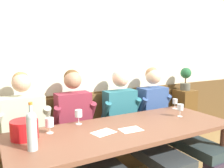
{
  "coord_description": "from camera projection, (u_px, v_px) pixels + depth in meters",
  "views": [
    {
      "loc": [
        -1.17,
        -1.72,
        1.53
      ],
      "look_at": [
        0.03,
        0.45,
        1.15
      ],
      "focal_mm": 37.27,
      "sensor_mm": 36.0,
      "label": 1
    }
  ],
  "objects": [
    {
      "name": "person_center_left_seat",
      "position": [
        168.0,
        119.0,
        3.01
      ],
      "size": [
        0.49,
        1.28,
        1.27
      ],
      "color": "#332736",
      "rests_on": "ground"
    },
    {
      "name": "wall_bench",
      "position": [
        96.0,
        148.0,
        2.95
      ],
      "size": [
        2.51,
        0.42,
        0.94
      ],
      "color": "brown",
      "rests_on": "ground"
    },
    {
      "name": "person_right_seat",
      "position": [
        30.0,
        148.0,
        2.17
      ],
      "size": [
        0.54,
        1.26,
        1.29
      ],
      "color": "#342C2F",
      "rests_on": "ground"
    },
    {
      "name": "wine_glass_mid_right",
      "position": [
        78.0,
        114.0,
        2.38
      ],
      "size": [
        0.08,
        0.08,
        0.15
      ],
      "color": "silver",
      "rests_on": "dining_table"
    },
    {
      "name": "person_left_seat",
      "position": [
        136.0,
        127.0,
        2.73
      ],
      "size": [
        0.53,
        1.27,
        1.27
      ],
      "color": "#333732",
      "rests_on": "ground"
    },
    {
      "name": "room_wall_back",
      "position": [
        86.0,
        59.0,
        3.01
      ],
      "size": [
        6.8,
        0.08,
        2.8
      ],
      "primitive_type": "cube",
      "color": "beige",
      "rests_on": "ground"
    },
    {
      "name": "wine_glass_center_rear",
      "position": [
        180.0,
        107.0,
        2.65
      ],
      "size": [
        0.07,
        0.07,
        0.15
      ],
      "color": "silver",
      "rests_on": "dining_table"
    },
    {
      "name": "tasting_sheet_left_guest",
      "position": [
        131.0,
        130.0,
        2.23
      ],
      "size": [
        0.22,
        0.16,
        0.0
      ],
      "primitive_type": "cube",
      "rotation": [
        0.0,
        0.0,
        -0.05
      ],
      "color": "white",
      "rests_on": "dining_table"
    },
    {
      "name": "dining_table",
      "position": [
        125.0,
        136.0,
        2.29
      ],
      "size": [
        2.21,
        0.84,
        0.76
      ],
      "color": "brown",
      "rests_on": "ground"
    },
    {
      "name": "ice_bucket",
      "position": [
        24.0,
        130.0,
        2.0
      ],
      "size": [
        0.23,
        0.23,
        0.16
      ],
      "primitive_type": "cylinder",
      "color": "red",
      "rests_on": "dining_table"
    },
    {
      "name": "wine_glass_left_end",
      "position": [
        50.0,
        123.0,
        2.13
      ],
      "size": [
        0.08,
        0.08,
        0.14
      ],
      "color": "silver",
      "rests_on": "dining_table"
    },
    {
      "name": "corner_pedestal",
      "position": [
        184.0,
        117.0,
        3.69
      ],
      "size": [
        0.28,
        0.28,
        0.89
      ],
      "primitive_type": "cube",
      "color": "brown",
      "rests_on": "ground"
    },
    {
      "name": "wine_glass_mid_left",
      "position": [
        175.0,
        102.0,
        3.0
      ],
      "size": [
        0.07,
        0.07,
        0.13
      ],
      "color": "silver",
      "rests_on": "dining_table"
    },
    {
      "name": "potted_plant",
      "position": [
        186.0,
        78.0,
        3.6
      ],
      "size": [
        0.16,
        0.16,
        0.35
      ],
      "color": "#545345",
      "rests_on": "corner_pedestal"
    },
    {
      "name": "person_center_right_seat",
      "position": [
        85.0,
        135.0,
        2.44
      ],
      "size": [
        0.5,
        1.27,
        1.29
      ],
      "color": "#2B273B",
      "rests_on": "ground"
    },
    {
      "name": "wine_bottle_clear_water",
      "position": [
        32.0,
        129.0,
        1.76
      ],
      "size": [
        0.08,
        0.08,
        0.38
      ],
      "color": "#B1C5C6",
      "rests_on": "dining_table"
    },
    {
      "name": "tasting_sheet_right_guest",
      "position": [
        104.0,
        132.0,
        2.15
      ],
      "size": [
        0.24,
        0.19,
        0.0
      ],
      "primitive_type": "cube",
      "rotation": [
        0.0,
        0.0,
        0.23
      ],
      "color": "white",
      "rests_on": "dining_table"
    },
    {
      "name": "wood_wainscot_panel",
      "position": [
        89.0,
        128.0,
        3.1
      ],
      "size": [
        6.8,
        0.03,
        0.96
      ],
      "primitive_type": "cube",
      "color": "brown",
      "rests_on": "ground"
    }
  ]
}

